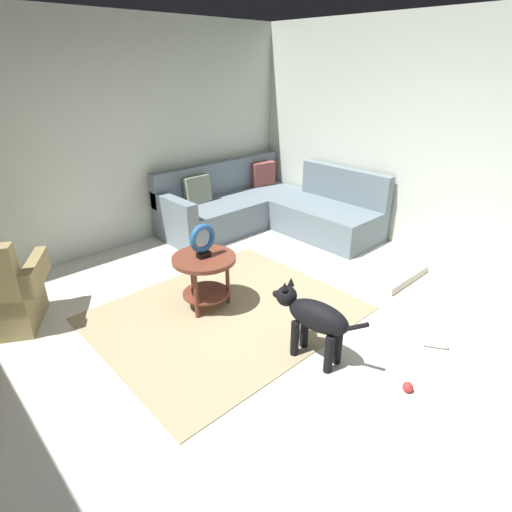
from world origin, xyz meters
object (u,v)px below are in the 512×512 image
(side_table, at_px, (205,269))
(dog_bed_mat, at_px, (386,271))
(dog_toy_ball, at_px, (408,387))
(sectional_couch, at_px, (267,209))
(dog, at_px, (313,317))
(torus_sculpture, at_px, (203,240))
(dog_toy_rope, at_px, (435,345))

(side_table, distance_m, dog_bed_mat, 2.10)
(dog_bed_mat, distance_m, dog_toy_ball, 1.85)
(sectional_couch, distance_m, dog, 2.86)
(side_table, height_order, dog_bed_mat, side_table)
(torus_sculpture, distance_m, dog_toy_rope, 2.21)
(side_table, height_order, dog, dog)
(torus_sculpture, distance_m, dog_toy_ball, 2.08)
(dog_bed_mat, relative_size, dog, 0.95)
(dog_bed_mat, bearing_deg, dog_toy_rope, -131.32)
(torus_sculpture, relative_size, dog_toy_rope, 1.65)
(sectional_couch, height_order, side_table, sectional_couch)
(sectional_couch, bearing_deg, side_table, -150.07)
(sectional_couch, bearing_deg, dog_toy_rope, -106.52)
(dog_bed_mat, distance_m, dog, 1.78)
(sectional_couch, height_order, dog_bed_mat, sectional_couch)
(sectional_couch, xyz_separation_m, side_table, (-1.89, -1.09, 0.13))
(dog, height_order, dog_toy_rope, dog)
(dog_bed_mat, xyz_separation_m, dog, (-1.72, -0.33, 0.33))
(side_table, distance_m, dog_toy_rope, 2.14)
(sectional_couch, distance_m, side_table, 2.18)
(torus_sculpture, height_order, dog_toy_rope, torus_sculpture)
(torus_sculpture, relative_size, dog, 0.39)
(side_table, distance_m, dog, 1.20)
(dog, relative_size, dog_toy_rope, 4.29)
(dog_bed_mat, height_order, dog_toy_rope, dog_bed_mat)
(dog, relative_size, dog_toy_ball, 11.04)
(dog_toy_ball, xyz_separation_m, dog_toy_rope, (0.64, 0.09, -0.01))
(dog_bed_mat, distance_m, dog_toy_rope, 1.30)
(side_table, bearing_deg, dog_bed_mat, -24.43)
(dog, bearing_deg, torus_sculpture, 90.07)
(sectional_couch, bearing_deg, dog_toy_ball, -116.60)
(dog, height_order, dog_toy_ball, dog)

